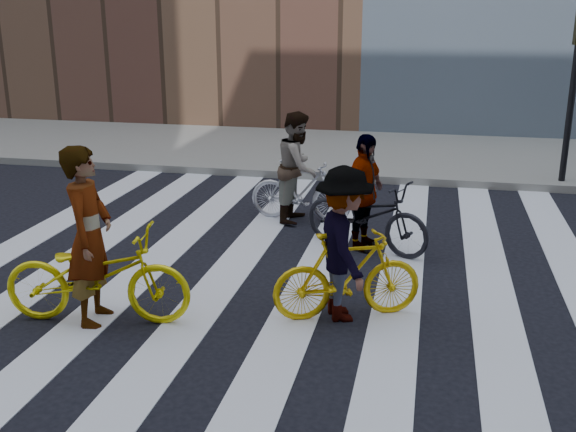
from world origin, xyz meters
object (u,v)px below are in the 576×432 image
(rider_left, at_px, (89,236))
(rider_rear, at_px, (364,193))
(bike_yellow_right, at_px, (347,275))
(bike_dark_rear, at_px, (366,215))
(bike_silver_mid, at_px, (301,190))
(rider_right, at_px, (344,244))
(traffic_signal, at_px, (576,67))
(rider_mid, at_px, (298,167))
(bike_yellow_left, at_px, (97,276))

(rider_left, xyz_separation_m, rider_rear, (2.61, 2.94, -0.15))
(bike_yellow_right, xyz_separation_m, bike_dark_rear, (-0.03, 2.27, 0.01))
(bike_silver_mid, xyz_separation_m, rider_left, (-1.49, -4.09, 0.48))
(rider_right, xyz_separation_m, rider_rear, (-0.03, 2.27, -0.03))
(bike_yellow_right, xyz_separation_m, rider_right, (-0.05, 0.00, 0.36))
(bike_yellow_right, height_order, rider_left, rider_left)
(bike_yellow_right, relative_size, rider_rear, 1.00)
(bike_silver_mid, xyz_separation_m, rider_right, (1.15, -3.43, 0.36))
(traffic_signal, bearing_deg, bike_dark_rear, -128.74)
(rider_mid, distance_m, rider_right, 3.63)
(bike_silver_mid, bearing_deg, traffic_signal, -52.76)
(bike_silver_mid, distance_m, bike_yellow_right, 3.63)
(bike_yellow_left, relative_size, rider_mid, 1.15)
(bike_yellow_right, bearing_deg, bike_yellow_left, 81.91)
(bike_yellow_right, relative_size, bike_dark_rear, 0.86)
(bike_dark_rear, bearing_deg, bike_yellow_left, 162.16)
(bike_dark_rear, distance_m, rider_right, 2.30)
(bike_yellow_right, distance_m, rider_rear, 2.30)
(bike_yellow_right, bearing_deg, traffic_signal, -49.40)
(bike_yellow_left, relative_size, rider_right, 1.19)
(rider_right, distance_m, rider_rear, 2.27)
(rider_left, xyz_separation_m, rider_right, (2.63, 0.66, -0.12))
(bike_yellow_left, distance_m, rider_left, 0.45)
(traffic_signal, distance_m, bike_yellow_right, 7.41)
(bike_silver_mid, distance_m, rider_right, 3.63)
(rider_left, bearing_deg, bike_silver_mid, -28.17)
(bike_silver_mid, bearing_deg, bike_dark_rear, -130.96)
(traffic_signal, xyz_separation_m, rider_right, (-3.33, -6.40, -1.42))
(rider_right, bearing_deg, bike_yellow_left, 82.18)
(bike_yellow_right, bearing_deg, rider_left, 81.66)
(bike_silver_mid, height_order, rider_right, rider_right)
(bike_yellow_left, height_order, bike_silver_mid, bike_yellow_left)
(bike_silver_mid, bearing_deg, bike_yellow_right, -157.07)
(traffic_signal, xyz_separation_m, rider_rear, (-3.36, -4.12, -1.45))
(bike_silver_mid, distance_m, rider_rear, 1.64)
(rider_left, bearing_deg, bike_yellow_right, -84.32)
(traffic_signal, distance_m, rider_rear, 5.51)
(rider_rear, bearing_deg, traffic_signal, -15.41)
(bike_yellow_left, height_order, bike_yellow_right, bike_yellow_left)
(bike_yellow_left, distance_m, rider_right, 2.69)
(traffic_signal, height_order, bike_yellow_left, traffic_signal)
(bike_yellow_right, bearing_deg, rider_mid, -2.28)
(rider_right, bearing_deg, rider_rear, -21.58)
(rider_left, relative_size, rider_rear, 1.18)
(rider_left, relative_size, rider_right, 1.14)
(bike_silver_mid, xyz_separation_m, bike_yellow_right, (1.20, -3.43, -0.00))
(bike_silver_mid, distance_m, rider_left, 4.38)
(rider_left, bearing_deg, bike_yellow_left, -98.21)
(bike_silver_mid, height_order, bike_dark_rear, bike_dark_rear)
(bike_yellow_left, xyz_separation_m, bike_yellow_right, (2.63, 0.66, -0.04))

